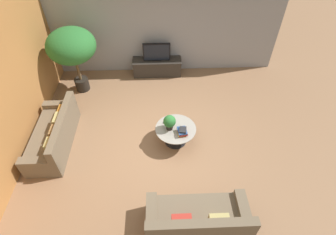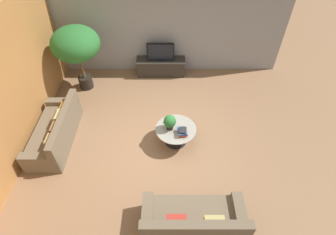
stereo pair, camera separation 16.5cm
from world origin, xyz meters
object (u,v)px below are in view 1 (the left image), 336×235
at_px(couch_by_wall, 54,135).
at_px(potted_palm_tall, 72,47).
at_px(media_console, 157,67).
at_px(potted_plant_tabletop, 170,122).
at_px(coffee_table, 176,132).
at_px(couch_near_entry, 198,220).
at_px(television, 157,52).

distance_m(couch_by_wall, potted_palm_tall, 2.45).
xyz_separation_m(media_console, potted_plant_tabletop, (0.27, -2.91, 0.41)).
height_order(coffee_table, potted_palm_tall, potted_palm_tall).
distance_m(couch_by_wall, potted_plant_tabletop, 2.82).
bearing_deg(coffee_table, potted_plant_tabletop, 178.32).
distance_m(couch_by_wall, couch_near_entry, 3.91).
bearing_deg(potted_palm_tall, potted_plant_tabletop, -40.66).
height_order(coffee_table, couch_near_entry, couch_near_entry).
bearing_deg(potted_plant_tabletop, coffee_table, -1.68).
xyz_separation_m(coffee_table, couch_by_wall, (-2.94, 0.05, -0.03)).
xyz_separation_m(couch_near_entry, potted_plant_tabletop, (-0.43, 2.18, 0.40)).
height_order(media_console, couch_near_entry, couch_near_entry).
relative_size(media_console, couch_by_wall, 0.77).
xyz_separation_m(media_console, coffee_table, (0.42, -2.91, 0.05)).
bearing_deg(couch_by_wall, television, 138.71).
bearing_deg(couch_by_wall, potted_palm_tall, 173.80).
relative_size(couch_by_wall, potted_plant_tabletop, 5.13).
height_order(potted_palm_tall, potted_plant_tabletop, potted_palm_tall).
bearing_deg(coffee_table, couch_by_wall, 179.10).
xyz_separation_m(media_console, potted_palm_tall, (-2.28, -0.71, 1.16)).
distance_m(media_console, potted_plant_tabletop, 2.95).
relative_size(television, potted_palm_tall, 0.43).
relative_size(television, couch_near_entry, 0.45).
distance_m(media_console, couch_near_entry, 5.13).
relative_size(media_console, potted_palm_tall, 0.80).
xyz_separation_m(television, coffee_table, (0.42, -2.91, -0.48)).
xyz_separation_m(television, potted_palm_tall, (-2.28, -0.71, 0.63)).
distance_m(coffee_table, couch_by_wall, 2.94).
height_order(coffee_table, couch_by_wall, couch_by_wall).
bearing_deg(television, potted_plant_tabletop, -84.64).
distance_m(television, couch_by_wall, 3.85).
distance_m(media_console, coffee_table, 2.94).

